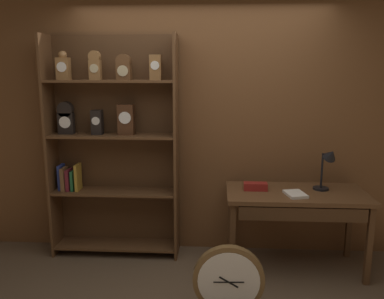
{
  "coord_description": "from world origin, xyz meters",
  "views": [
    {
      "loc": [
        0.15,
        -2.71,
        1.9
      ],
      "look_at": [
        -0.06,
        0.84,
        1.17
      ],
      "focal_mm": 37.35,
      "sensor_mm": 36.0,
      "label": 1
    }
  ],
  "objects": [
    {
      "name": "back_wood_panel",
      "position": [
        0.0,
        1.33,
        1.3
      ],
      "size": [
        4.8,
        0.05,
        2.6
      ],
      "primitive_type": "cube",
      "color": "brown",
      "rests_on": "ground"
    },
    {
      "name": "bookshelf",
      "position": [
        -0.9,
        1.16,
        1.15
      ],
      "size": [
        1.28,
        0.31,
        2.22
      ],
      "color": "brown",
      "rests_on": "ground"
    },
    {
      "name": "open_repair_manual",
      "position": [
        0.88,
        0.79,
        0.78
      ],
      "size": [
        0.2,
        0.25,
        0.02
      ],
      "primitive_type": "cube",
      "rotation": [
        0.0,
        0.0,
        0.22
      ],
      "color": "silver",
      "rests_on": "workbench"
    },
    {
      "name": "desk_lamp",
      "position": [
        1.19,
        0.96,
        1.03
      ],
      "size": [
        0.21,
        0.21,
        0.43
      ],
      "color": "black",
      "rests_on": "workbench"
    },
    {
      "name": "round_clock_large",
      "position": [
        0.26,
        0.08,
        0.3
      ],
      "size": [
        0.55,
        0.11,
        0.59
      ],
      "color": "brown",
      "rests_on": "ground"
    },
    {
      "name": "toolbox_small",
      "position": [
        0.53,
        0.94,
        0.8
      ],
      "size": [
        0.22,
        0.1,
        0.07
      ],
      "primitive_type": "cube",
      "color": "maroon",
      "rests_on": "workbench"
    },
    {
      "name": "workbench",
      "position": [
        0.91,
        0.88,
        0.68
      ],
      "size": [
        1.3,
        0.64,
        0.77
      ],
      "color": "brown",
      "rests_on": "ground"
    }
  ]
}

